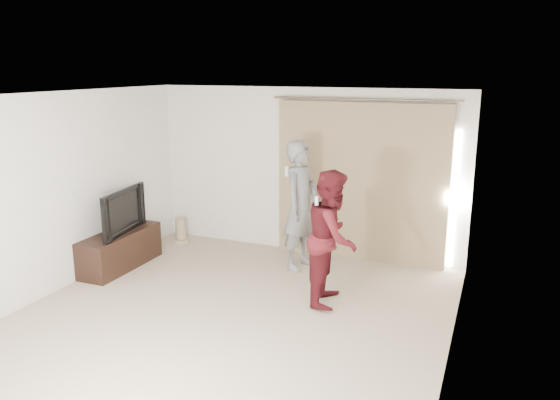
% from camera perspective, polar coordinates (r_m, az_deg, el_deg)
% --- Properties ---
extents(floor, '(5.50, 5.50, 0.00)m').
position_cam_1_polar(floor, '(6.59, -5.71, -12.44)').
color(floor, tan).
rests_on(floor, ground).
extents(wall_back, '(5.00, 0.04, 2.60)m').
position_cam_1_polar(wall_back, '(8.59, 2.67, 3.01)').
color(wall_back, silver).
rests_on(wall_back, ground).
extents(wall_left, '(0.04, 5.50, 2.60)m').
position_cam_1_polar(wall_left, '(7.61, -22.85, 0.51)').
color(wall_left, silver).
rests_on(wall_left, ground).
extents(ceiling, '(5.00, 5.50, 0.01)m').
position_cam_1_polar(ceiling, '(5.92, -6.32, 10.75)').
color(ceiling, silver).
rests_on(ceiling, wall_back).
extents(curtain, '(2.80, 0.11, 2.46)m').
position_cam_1_polar(curtain, '(8.28, 8.47, 1.79)').
color(curtain, tan).
rests_on(curtain, ground).
extents(tv_console, '(0.49, 1.40, 0.54)m').
position_cam_1_polar(tv_console, '(8.43, -16.36, -5.01)').
color(tv_console, black).
rests_on(tv_console, ground).
extents(tv, '(0.31, 1.14, 0.65)m').
position_cam_1_polar(tv, '(8.26, -16.64, -1.09)').
color(tv, black).
rests_on(tv, tv_console).
extents(scratching_post, '(0.31, 0.31, 0.41)m').
position_cam_1_polar(scratching_post, '(9.43, -10.35, -3.32)').
color(scratching_post, tan).
rests_on(scratching_post, ground).
extents(person_man, '(0.56, 0.75, 1.89)m').
position_cam_1_polar(person_man, '(7.91, 2.18, -0.56)').
color(person_man, slate).
rests_on(person_man, ground).
extents(person_woman, '(0.73, 0.89, 1.70)m').
position_cam_1_polar(person_woman, '(6.80, 5.52, -3.89)').
color(person_woman, '#4F1218').
rests_on(person_woman, ground).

